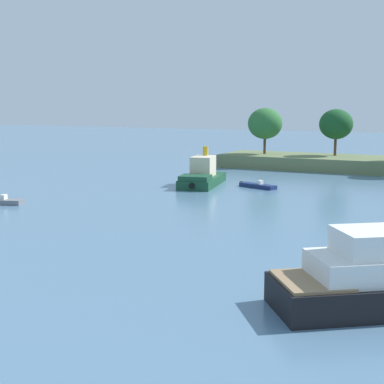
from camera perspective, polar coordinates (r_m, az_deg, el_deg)
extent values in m
cylinder|color=#513823|center=(98.95, 7.16, 4.56)|extent=(0.44, 0.44, 2.81)
ellipsoid|color=#2D6B33|center=(98.75, 7.21, 6.71)|extent=(5.79, 5.79, 5.21)
cylinder|color=#513823|center=(97.86, 13.92, 4.36)|extent=(0.44, 0.44, 2.95)
ellipsoid|color=#194C23|center=(97.66, 14.00, 6.50)|extent=(5.44, 5.44, 4.89)
cube|color=navy|center=(73.72, 6.49, 0.60)|extent=(5.35, 3.05, 0.50)
cube|color=white|center=(73.40, 6.73, 0.96)|extent=(0.70, 0.79, 0.50)
cube|color=black|center=(75.52, 4.90, 0.84)|extent=(0.37, 0.40, 0.56)
cube|color=#937551|center=(30.34, 11.65, -8.52)|extent=(4.98, 5.15, 0.16)
cube|color=#19472D|center=(75.74, 1.05, 1.12)|extent=(6.36, 11.82, 1.15)
cube|color=#19472D|center=(71.85, 0.33, 1.41)|extent=(4.25, 3.84, 0.60)
cube|color=beige|center=(75.81, 1.10, 2.55)|extent=(3.42, 4.40, 2.60)
cylinder|color=gold|center=(76.97, 1.34, 4.07)|extent=(0.70, 0.70, 1.20)
cylinder|color=black|center=(70.24, -0.03, 0.62)|extent=(0.75, 0.44, 0.70)
cube|color=slate|center=(64.79, -18.32, -0.90)|extent=(5.11, 2.91, 0.52)
cube|color=white|center=(64.54, -18.05, -0.46)|extent=(0.71, 0.90, 0.50)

